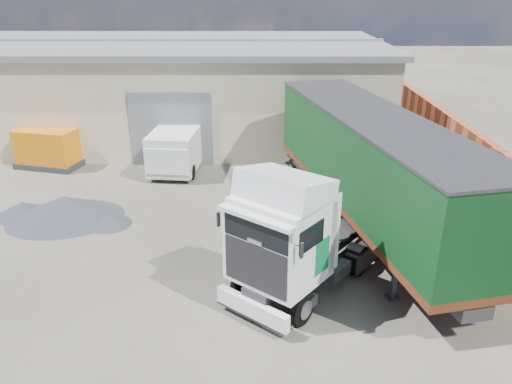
{
  "coord_description": "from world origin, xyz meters",
  "views": [
    {
      "loc": [
        2.17,
        -13.43,
        8.4
      ],
      "look_at": [
        2.13,
        3.0,
        1.47
      ],
      "focal_mm": 35.0,
      "sensor_mm": 36.0,
      "label": 1
    }
  ],
  "objects_px": {
    "tractor_unit": "(295,241)",
    "panel_van": "(179,147)",
    "orange_skip": "(50,150)",
    "box_trailer": "(370,162)"
  },
  "relations": [
    {
      "from": "panel_van",
      "to": "orange_skip",
      "type": "relative_size",
      "value": 1.52
    },
    {
      "from": "orange_skip",
      "to": "box_trailer",
      "type": "bearing_deg",
      "value": -11.89
    },
    {
      "from": "tractor_unit",
      "to": "orange_skip",
      "type": "distance_m",
      "value": 15.66
    },
    {
      "from": "box_trailer",
      "to": "orange_skip",
      "type": "bearing_deg",
      "value": 141.57
    },
    {
      "from": "box_trailer",
      "to": "panel_van",
      "type": "bearing_deg",
      "value": 126.78
    },
    {
      "from": "tractor_unit",
      "to": "panel_van",
      "type": "distance_m",
      "value": 11.73
    },
    {
      "from": "box_trailer",
      "to": "orange_skip",
      "type": "relative_size",
      "value": 3.93
    },
    {
      "from": "box_trailer",
      "to": "orange_skip",
      "type": "xyz_separation_m",
      "value": [
        -14.1,
        6.86,
        -1.81
      ]
    },
    {
      "from": "tractor_unit",
      "to": "orange_skip",
      "type": "bearing_deg",
      "value": 174.55
    },
    {
      "from": "tractor_unit",
      "to": "orange_skip",
      "type": "height_order",
      "value": "tractor_unit"
    }
  ]
}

